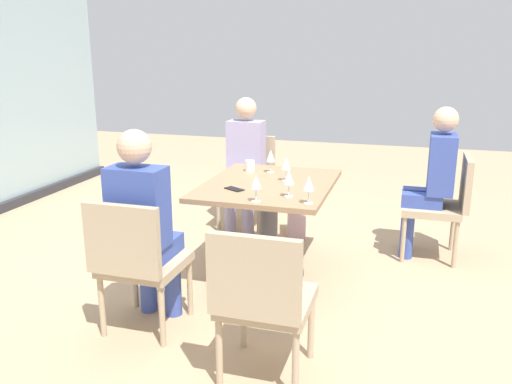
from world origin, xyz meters
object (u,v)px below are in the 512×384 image
(wine_glass_3, at_px, (286,164))
(handbag_0, at_px, (296,221))
(chair_far_right, at_px, (248,176))
(dining_table_main, at_px, (269,207))
(person_far_left, at_px, (144,220))
(coffee_cup, at_px, (250,166))
(chair_far_left, at_px, (137,258))
(wine_glass_4, at_px, (289,178))
(cell_phone_on_table, at_px, (234,189))
(chair_side_end, at_px, (262,296))
(person_front_right, at_px, (433,176))
(wine_glass_2, at_px, (309,184))
(wine_glass_1, at_px, (256,182))
(person_far_right, at_px, (244,157))
(chair_front_right, at_px, (444,201))
(wine_glass_0, at_px, (271,156))

(wine_glass_3, bearing_deg, handbag_0, 6.21)
(chair_far_right, distance_m, wine_glass_3, 1.23)
(dining_table_main, height_order, person_far_left, person_far_left)
(wine_glass_3, distance_m, coffee_cup, 0.43)
(chair_far_left, bearing_deg, wine_glass_4, -44.47)
(cell_phone_on_table, bearing_deg, chair_side_end, -125.85)
(dining_table_main, bearing_deg, wine_glass_3, -49.79)
(chair_far_left, height_order, wine_glass_4, wine_glass_4)
(person_front_right, relative_size, wine_glass_2, 6.81)
(chair_far_right, bearing_deg, wine_glass_3, -148.17)
(chair_far_right, height_order, cell_phone_on_table, chair_far_right)
(chair_side_end, bearing_deg, wine_glass_1, 18.79)
(dining_table_main, bearing_deg, chair_far_right, 25.13)
(person_far_left, height_order, coffee_cup, person_far_left)
(chair_far_left, bearing_deg, dining_table_main, -25.13)
(chair_far_left, bearing_deg, person_far_right, -0.00)
(chair_front_right, distance_m, handbag_0, 1.34)
(wine_glass_0, height_order, cell_phone_on_table, wine_glass_0)
(chair_far_left, distance_m, chair_side_end, 0.89)
(chair_front_right, xyz_separation_m, person_far_left, (-1.71, 1.81, 0.20))
(coffee_cup, bearing_deg, wine_glass_3, -122.63)
(wine_glass_0, distance_m, wine_glass_3, 0.30)
(chair_front_right, distance_m, wine_glass_3, 1.39)
(chair_far_left, relative_size, wine_glass_2, 4.70)
(dining_table_main, distance_m, chair_front_right, 1.49)
(wine_glass_3, bearing_deg, cell_phone_on_table, 140.52)
(cell_phone_on_table, bearing_deg, wine_glass_1, -107.78)
(chair_side_end, bearing_deg, dining_table_main, 14.12)
(wine_glass_4, bearing_deg, handbag_0, 9.60)
(handbag_0, bearing_deg, wine_glass_2, -179.57)
(dining_table_main, bearing_deg, wine_glass_4, -145.42)
(coffee_cup, bearing_deg, chair_front_right, -75.16)
(dining_table_main, relative_size, chair_front_right, 1.34)
(cell_phone_on_table, bearing_deg, chair_far_right, 42.26)
(dining_table_main, height_order, wine_glass_0, wine_glass_0)
(chair_far_right, height_order, coffee_cup, chair_far_right)
(person_far_left, bearing_deg, person_far_right, -0.00)
(wine_glass_4, bearing_deg, person_front_right, -41.90)
(chair_far_right, height_order, chair_front_right, same)
(dining_table_main, distance_m, coffee_cup, 0.47)
(chair_far_left, relative_size, person_far_right, 0.69)
(person_far_right, height_order, person_front_right, same)
(person_far_left, xyz_separation_m, wine_glass_2, (0.53, -0.90, 0.16))
(person_far_left, distance_m, wine_glass_1, 0.76)
(chair_far_left, height_order, person_far_right, person_far_right)
(wine_glass_1, distance_m, wine_glass_4, 0.25)
(chair_front_right, height_order, chair_side_end, same)
(wine_glass_0, distance_m, handbag_0, 0.94)
(chair_front_right, xyz_separation_m, wine_glass_2, (-1.18, 0.90, 0.37))
(chair_front_right, height_order, wine_glass_1, wine_glass_1)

